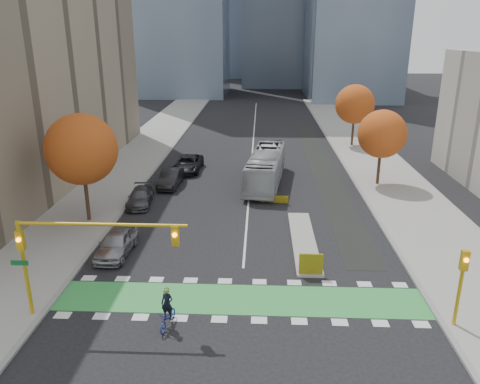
# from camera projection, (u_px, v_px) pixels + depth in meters

# --- Properties ---
(ground) EXTENTS (300.00, 300.00, 0.00)m
(ground) POSITION_uv_depth(u_px,v_px,m) (240.00, 315.00, 23.78)
(ground) COLOR black
(ground) RESTS_ON ground
(sidewalk_west) EXTENTS (7.00, 120.00, 0.15)m
(sidewalk_west) POSITION_uv_depth(u_px,v_px,m) (104.00, 187.00, 43.22)
(sidewalk_west) COLOR gray
(sidewalk_west) RESTS_ON ground
(sidewalk_east) EXTENTS (7.00, 120.00, 0.15)m
(sidewalk_east) POSITION_uv_depth(u_px,v_px,m) (399.00, 191.00, 42.10)
(sidewalk_east) COLOR gray
(sidewalk_east) RESTS_ON ground
(curb_west) EXTENTS (0.30, 120.00, 0.16)m
(curb_west) POSITION_uv_depth(u_px,v_px,m) (141.00, 188.00, 43.08)
(curb_west) COLOR gray
(curb_west) RESTS_ON ground
(curb_east) EXTENTS (0.30, 120.00, 0.16)m
(curb_east) POSITION_uv_depth(u_px,v_px,m) (360.00, 191.00, 42.24)
(curb_east) COLOR gray
(curb_east) RESTS_ON ground
(bike_crossing) EXTENTS (20.00, 3.00, 0.01)m
(bike_crossing) POSITION_uv_depth(u_px,v_px,m) (241.00, 299.00, 25.20)
(bike_crossing) COLOR green
(bike_crossing) RESTS_ON ground
(centre_line) EXTENTS (0.15, 70.00, 0.01)m
(centre_line) POSITION_uv_depth(u_px,v_px,m) (253.00, 141.00, 61.58)
(centre_line) COLOR silver
(centre_line) RESTS_ON ground
(bike_lane_paint) EXTENTS (2.50, 50.00, 0.01)m
(bike_lane_paint) POSITION_uv_depth(u_px,v_px,m) (319.00, 162.00, 51.82)
(bike_lane_paint) COLOR black
(bike_lane_paint) RESTS_ON ground
(median_island) EXTENTS (1.60, 10.00, 0.16)m
(median_island) POSITION_uv_depth(u_px,v_px,m) (304.00, 241.00, 32.09)
(median_island) COLOR gray
(median_island) RESTS_ON ground
(hazard_board) EXTENTS (1.40, 0.12, 1.30)m
(hazard_board) POSITION_uv_depth(u_px,v_px,m) (311.00, 264.00, 27.32)
(hazard_board) COLOR yellow
(hazard_board) RESTS_ON median_island
(tree_west) EXTENTS (5.20, 5.20, 8.22)m
(tree_west) POSITION_uv_depth(u_px,v_px,m) (81.00, 149.00, 33.80)
(tree_west) COLOR #332114
(tree_west) RESTS_ON ground
(tree_east_near) EXTENTS (4.40, 4.40, 7.08)m
(tree_east_near) POSITION_uv_depth(u_px,v_px,m) (382.00, 134.00, 42.50)
(tree_east_near) COLOR #332114
(tree_east_near) RESTS_ON ground
(tree_east_far) EXTENTS (4.80, 4.80, 7.65)m
(tree_east_far) POSITION_uv_depth(u_px,v_px,m) (355.00, 104.00, 57.48)
(tree_east_far) COLOR #332114
(tree_east_far) RESTS_ON ground
(traffic_signal_west) EXTENTS (8.53, 0.56, 5.20)m
(traffic_signal_west) POSITION_uv_depth(u_px,v_px,m) (73.00, 245.00, 22.32)
(traffic_signal_west) COLOR #BF9914
(traffic_signal_west) RESTS_ON ground
(traffic_signal_east) EXTENTS (0.35, 0.43, 4.10)m
(traffic_signal_east) POSITION_uv_depth(u_px,v_px,m) (462.00, 277.00, 21.98)
(traffic_signal_east) COLOR #BF9914
(traffic_signal_east) RESTS_ON ground
(cyclist) EXTENTS (0.97, 1.91, 2.10)m
(cyclist) POSITION_uv_depth(u_px,v_px,m) (168.00, 314.00, 22.65)
(cyclist) COLOR navy
(cyclist) RESTS_ON ground
(bus) EXTENTS (4.09, 11.84, 3.23)m
(bus) POSITION_uv_depth(u_px,v_px,m) (266.00, 167.00, 43.92)
(bus) COLOR #B3B8BB
(bus) RESTS_ON ground
(parked_car_a) EXTENTS (2.06, 4.73, 1.59)m
(parked_car_a) POSITION_uv_depth(u_px,v_px,m) (116.00, 243.00, 30.07)
(parked_car_a) COLOR #959499
(parked_car_a) RESTS_ON ground
(parked_car_b) EXTENTS (1.85, 4.84, 1.57)m
(parked_car_b) POSITION_uv_depth(u_px,v_px,m) (171.00, 178.00, 43.44)
(parked_car_b) COLOR black
(parked_car_b) RESTS_ON ground
(parked_car_c) EXTENTS (2.24, 4.69, 1.32)m
(parked_car_c) POSITION_uv_depth(u_px,v_px,m) (140.00, 197.00, 38.83)
(parked_car_c) COLOR #49494E
(parked_car_c) RESTS_ON ground
(parked_car_d) EXTENTS (2.77, 5.70, 1.56)m
(parked_car_d) POSITION_uv_depth(u_px,v_px,m) (188.00, 164.00, 48.29)
(parked_car_d) COLOR black
(parked_car_d) RESTS_ON ground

